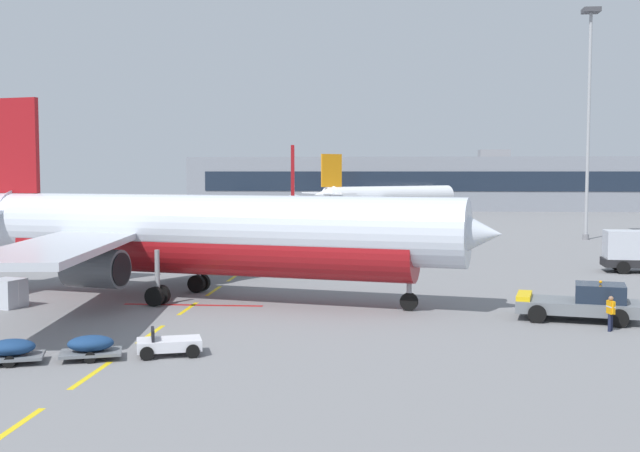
{
  "coord_description": "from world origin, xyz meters",
  "views": [
    {
      "loc": [
        28.96,
        -20.98,
        7.55
      ],
      "look_at": [
        24.36,
        32.07,
        3.84
      ],
      "focal_mm": 43.77,
      "sensor_mm": 36.0,
      "label": 1
    }
  ],
  "objects_px": {
    "baggage_train": "(52,348)",
    "ground_crew_worker": "(611,311)",
    "airliner_mid_left": "(294,216)",
    "pushback_tug": "(582,303)",
    "airliner_far_center": "(388,198)",
    "uld_cargo_container": "(7,293)",
    "apron_light_mast_far": "(589,97)",
    "airliner_foreground": "(200,233)"
  },
  "relations": [
    {
      "from": "baggage_train",
      "to": "ground_crew_worker",
      "type": "height_order",
      "value": "ground_crew_worker"
    },
    {
      "from": "airliner_mid_left",
      "to": "baggage_train",
      "type": "height_order",
      "value": "airliner_mid_left"
    },
    {
      "from": "pushback_tug",
      "to": "airliner_far_center",
      "type": "bearing_deg",
      "value": 96.46
    },
    {
      "from": "ground_crew_worker",
      "to": "uld_cargo_container",
      "type": "relative_size",
      "value": 0.84
    },
    {
      "from": "airliner_far_center",
      "to": "ground_crew_worker",
      "type": "xyz_separation_m",
      "value": [
        10.47,
        -89.36,
        -2.37
      ]
    },
    {
      "from": "baggage_train",
      "to": "apron_light_mast_far",
      "type": "distance_m",
      "value": 70.58
    },
    {
      "from": "airliner_mid_left",
      "to": "ground_crew_worker",
      "type": "bearing_deg",
      "value": -62.87
    },
    {
      "from": "airliner_foreground",
      "to": "ground_crew_worker",
      "type": "relative_size",
      "value": 20.6
    },
    {
      "from": "airliner_foreground",
      "to": "airliner_mid_left",
      "type": "xyz_separation_m",
      "value": [
        1.75,
        31.29,
        -0.79
      ]
    },
    {
      "from": "airliner_foreground",
      "to": "pushback_tug",
      "type": "xyz_separation_m",
      "value": [
        20.9,
        -4.68,
        -3.05
      ]
    },
    {
      "from": "pushback_tug",
      "to": "apron_light_mast_far",
      "type": "height_order",
      "value": "apron_light_mast_far"
    },
    {
      "from": "baggage_train",
      "to": "airliner_foreground",
      "type": "bearing_deg",
      "value": 81.56
    },
    {
      "from": "airliner_mid_left",
      "to": "airliner_foreground",
      "type": "bearing_deg",
      "value": -93.2
    },
    {
      "from": "apron_light_mast_far",
      "to": "baggage_train",
      "type": "bearing_deg",
      "value": -120.83
    },
    {
      "from": "baggage_train",
      "to": "uld_cargo_container",
      "type": "xyz_separation_m",
      "value": [
        -7.8,
        11.76,
        0.27
      ]
    },
    {
      "from": "airliner_foreground",
      "to": "baggage_train",
      "type": "distance_m",
      "value": 15.94
    },
    {
      "from": "baggage_train",
      "to": "ground_crew_worker",
      "type": "distance_m",
      "value": 25.16
    },
    {
      "from": "airliner_far_center",
      "to": "ground_crew_worker",
      "type": "bearing_deg",
      "value": -83.32
    },
    {
      "from": "airliner_foreground",
      "to": "uld_cargo_container",
      "type": "bearing_deg",
      "value": -160.15
    },
    {
      "from": "pushback_tug",
      "to": "apron_light_mast_far",
      "type": "xyz_separation_m",
      "value": [
        12.14,
        48.47,
        14.85
      ]
    },
    {
      "from": "uld_cargo_container",
      "to": "apron_light_mast_far",
      "type": "distance_m",
      "value": 65.82
    },
    {
      "from": "airliner_foreground",
      "to": "ground_crew_worker",
      "type": "bearing_deg",
      "value": -18.88
    },
    {
      "from": "baggage_train",
      "to": "uld_cargo_container",
      "type": "height_order",
      "value": "uld_cargo_container"
    },
    {
      "from": "airliner_mid_left",
      "to": "airliner_far_center",
      "type": "height_order",
      "value": "airliner_far_center"
    },
    {
      "from": "airliner_mid_left",
      "to": "ground_crew_worker",
      "type": "distance_m",
      "value": 43.49
    },
    {
      "from": "pushback_tug",
      "to": "uld_cargo_container",
      "type": "distance_m",
      "value": 31.0
    },
    {
      "from": "airliner_mid_left",
      "to": "pushback_tug",
      "type": "bearing_deg",
      "value": -61.96
    },
    {
      "from": "pushback_tug",
      "to": "apron_light_mast_far",
      "type": "distance_m",
      "value": 52.12
    },
    {
      "from": "pushback_tug",
      "to": "airliner_far_center",
      "type": "distance_m",
      "value": 87.25
    },
    {
      "from": "airliner_foreground",
      "to": "ground_crew_worker",
      "type": "xyz_separation_m",
      "value": [
        21.55,
        -7.37,
        -3.0
      ]
    },
    {
      "from": "baggage_train",
      "to": "airliner_far_center",
      "type": "bearing_deg",
      "value": 82.18
    },
    {
      "from": "airliner_foreground",
      "to": "pushback_tug",
      "type": "height_order",
      "value": "airliner_foreground"
    },
    {
      "from": "airliner_far_center",
      "to": "uld_cargo_container",
      "type": "distance_m",
      "value": 88.24
    },
    {
      "from": "airliner_foreground",
      "to": "pushback_tug",
      "type": "distance_m",
      "value": 21.64
    },
    {
      "from": "pushback_tug",
      "to": "baggage_train",
      "type": "distance_m",
      "value": 25.55
    },
    {
      "from": "uld_cargo_container",
      "to": "apron_light_mast_far",
      "type": "relative_size",
      "value": 0.08
    },
    {
      "from": "airliner_mid_left",
      "to": "airliner_far_center",
      "type": "xyz_separation_m",
      "value": [
        9.34,
        50.7,
        0.17
      ]
    },
    {
      "from": "airliner_foreground",
      "to": "baggage_train",
      "type": "relative_size",
      "value": 3.02
    },
    {
      "from": "uld_cargo_container",
      "to": "airliner_far_center",
      "type": "bearing_deg",
      "value": 76.12
    },
    {
      "from": "ground_crew_worker",
      "to": "uld_cargo_container",
      "type": "bearing_deg",
      "value": 173.27
    },
    {
      "from": "airliner_foreground",
      "to": "airliner_far_center",
      "type": "height_order",
      "value": "airliner_foreground"
    },
    {
      "from": "airliner_mid_left",
      "to": "ground_crew_worker",
      "type": "relative_size",
      "value": 16.58
    }
  ]
}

